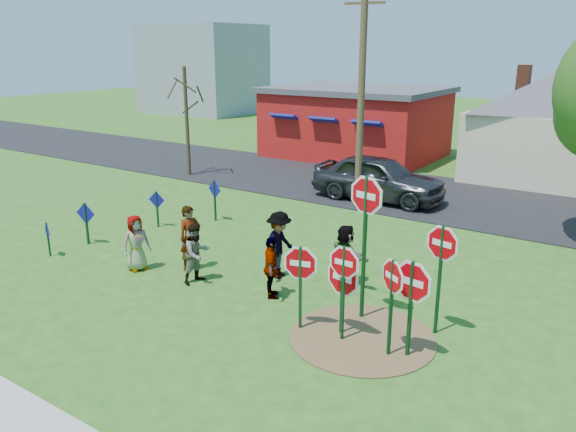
% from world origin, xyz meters
% --- Properties ---
extents(ground, '(120.00, 120.00, 0.00)m').
position_xyz_m(ground, '(0.00, 0.00, 0.00)').
color(ground, '#255919').
rests_on(ground, ground).
extents(road, '(120.00, 7.50, 0.04)m').
position_xyz_m(road, '(0.00, 11.50, 0.02)').
color(road, black).
rests_on(road, ground).
extents(dirt_patch, '(3.20, 3.20, 0.03)m').
position_xyz_m(dirt_patch, '(4.50, -1.00, 0.01)').
color(dirt_patch, brown).
rests_on(dirt_patch, ground).
extents(red_building, '(9.40, 7.69, 3.90)m').
position_xyz_m(red_building, '(-5.50, 17.99, 1.97)').
color(red_building, '#A31610').
rests_on(red_building, ground).
extents(cream_house, '(9.40, 9.40, 6.50)m').
position_xyz_m(cream_house, '(5.50, 18.00, 2.92)').
color(cream_house, beige).
rests_on(cream_house, ground).
extents(distant_building, '(10.00, 8.00, 8.00)m').
position_xyz_m(distant_building, '(-28.00, 30.00, 4.00)').
color(distant_building, '#8C939E').
rests_on(distant_building, ground).
extents(stop_sign_a, '(1.02, 0.31, 2.11)m').
position_xyz_m(stop_sign_a, '(3.14, -1.40, 1.43)').
color(stop_sign_a, '#103E1C').
rests_on(stop_sign_a, ground).
extents(stop_sign_b, '(1.17, 0.26, 3.56)m').
position_xyz_m(stop_sign_b, '(4.05, -0.15, 2.61)').
color(stop_sign_b, '#103E1C').
rests_on(stop_sign_b, ground).
extents(stop_sign_c, '(0.83, 0.53, 2.24)m').
position_xyz_m(stop_sign_c, '(5.27, -1.35, 1.55)').
color(stop_sign_c, '#103E1C').
rests_on(stop_sign_c, ground).
extents(stop_sign_d, '(1.03, 0.27, 2.64)m').
position_xyz_m(stop_sign_d, '(5.74, 0.11, 1.90)').
color(stop_sign_d, '#103E1C').
rests_on(stop_sign_d, ground).
extents(stop_sign_e, '(1.14, 0.22, 1.91)m').
position_xyz_m(stop_sign_e, '(4.02, -1.07, 1.23)').
color(stop_sign_e, '#103E1C').
rests_on(stop_sign_e, ground).
extents(stop_sign_f, '(1.16, 0.21, 2.24)m').
position_xyz_m(stop_sign_f, '(5.61, -1.15, 1.53)').
color(stop_sign_f, '#103E1C').
rests_on(stop_sign_f, ground).
extents(stop_sign_g, '(0.96, 0.07, 2.28)m').
position_xyz_m(stop_sign_g, '(4.17, -1.32, 1.59)').
color(stop_sign_g, '#103E1C').
rests_on(stop_sign_g, ground).
extents(blue_diamond_a, '(0.53, 0.21, 1.08)m').
position_xyz_m(blue_diamond_a, '(-5.62, -1.80, 0.67)').
color(blue_diamond_a, '#103E1C').
rests_on(blue_diamond_a, ground).
extents(blue_diamond_b, '(0.71, 0.16, 1.38)m').
position_xyz_m(blue_diamond_b, '(-5.59, -0.44, 0.85)').
color(blue_diamond_b, '#103E1C').
rests_on(blue_diamond_b, ground).
extents(blue_diamond_c, '(0.62, 0.15, 1.30)m').
position_xyz_m(blue_diamond_c, '(-5.05, 2.08, 0.81)').
color(blue_diamond_c, '#103E1C').
rests_on(blue_diamond_c, ground).
extents(blue_diamond_d, '(0.68, 0.16, 1.52)m').
position_xyz_m(blue_diamond_d, '(-3.84, 3.76, 0.95)').
color(blue_diamond_d, '#103E1C').
rests_on(blue_diamond_d, ground).
extents(person_a, '(0.73, 0.91, 1.61)m').
position_xyz_m(person_a, '(-2.58, -1.04, 0.81)').
color(person_a, '#3D5289').
rests_on(person_a, ground).
extents(person_b, '(0.61, 0.78, 1.88)m').
position_xyz_m(person_b, '(-1.34, -0.16, 0.94)').
color(person_b, '#2D8065').
rests_on(person_b, ground).
extents(person_c, '(0.75, 0.89, 1.63)m').
position_xyz_m(person_c, '(-0.58, -0.73, 0.82)').
color(person_c, brown).
rests_on(person_c, ground).
extents(person_d, '(0.75, 1.24, 1.87)m').
position_xyz_m(person_d, '(1.05, 0.78, 0.93)').
color(person_d, '#333439').
rests_on(person_d, ground).
extents(person_e, '(0.87, 0.99, 1.60)m').
position_xyz_m(person_e, '(1.64, -0.42, 0.80)').
color(person_e, '#4E2C5E').
rests_on(person_e, ground).
extents(person_f, '(1.59, 1.18, 1.66)m').
position_xyz_m(person_f, '(2.80, 1.35, 0.83)').
color(person_f, '#1F5432').
rests_on(person_f, ground).
extents(suv, '(5.45, 2.29, 1.84)m').
position_xyz_m(suv, '(-0.13, 9.61, 0.96)').
color(suv, '#2D2D32').
rests_on(suv, road).
extents(utility_pole, '(2.11, 0.42, 8.68)m').
position_xyz_m(utility_pole, '(-0.57, 8.65, 4.57)').
color(utility_pole, '#4C3823').
rests_on(utility_pole, ground).
extents(bare_tree_west, '(1.80, 1.80, 5.21)m').
position_xyz_m(bare_tree_west, '(-9.87, 8.76, 3.37)').
color(bare_tree_west, '#382819').
rests_on(bare_tree_west, ground).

